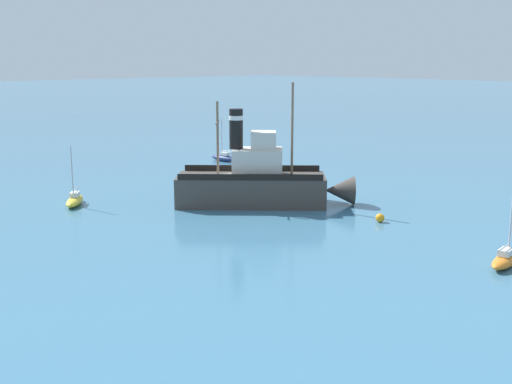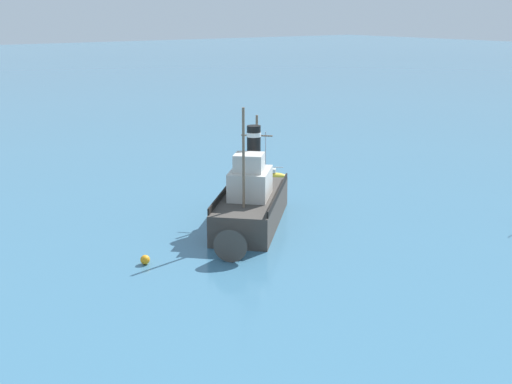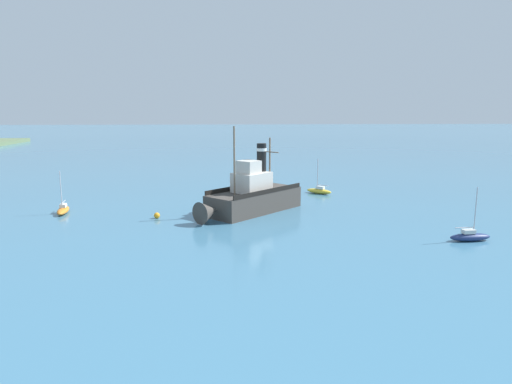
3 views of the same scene
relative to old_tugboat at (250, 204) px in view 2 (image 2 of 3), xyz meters
The scene contains 4 objects.
ground_plane 2.98m from the old_tugboat, 34.18° to the right, with size 600.00×600.00×0.00m, color teal.
old_tugboat is the anchor object (origin of this frame).
sailboat_yellow 15.09m from the old_tugboat, 42.66° to the right, with size 3.31×3.60×4.90m.
mooring_buoy 10.72m from the old_tugboat, 102.51° to the left, with size 0.65×0.65×0.65m, color orange.
Camera 2 is at (-41.44, 29.37, 16.58)m, focal length 45.00 mm.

